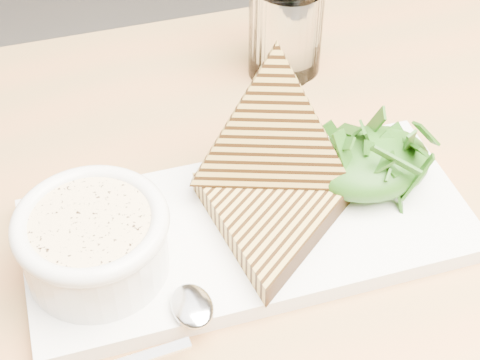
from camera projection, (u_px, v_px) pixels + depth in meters
name	position (u px, v px, depth m)	size (l,w,h in m)	color
table_top	(334.00, 278.00, 0.63)	(1.22, 0.82, 0.04)	#B2723D
platter	(249.00, 229.00, 0.63)	(0.38, 0.17, 0.02)	white
soup_bowl	(95.00, 248.00, 0.58)	(0.11, 0.11, 0.05)	white
soup	(90.00, 224.00, 0.56)	(0.10, 0.10, 0.01)	beige
bowl_rim	(90.00, 223.00, 0.56)	(0.12, 0.12, 0.01)	white
sandwich_flat	(271.00, 220.00, 0.61)	(0.16, 0.16, 0.02)	#B38E41
sandwich_lean	(274.00, 139.00, 0.62)	(0.16, 0.16, 0.09)	#B38E41
salad_base	(370.00, 163.00, 0.65)	(0.11, 0.09, 0.04)	#14460E
arugula_pile	(371.00, 158.00, 0.65)	(0.11, 0.10, 0.05)	#2C5317
spoon_bowl	(192.00, 306.00, 0.56)	(0.03, 0.04, 0.01)	silver
glass_near	(282.00, 30.00, 0.77)	(0.07, 0.07, 0.11)	white
glass_far	(292.00, 30.00, 0.78)	(0.06, 0.06, 0.10)	white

